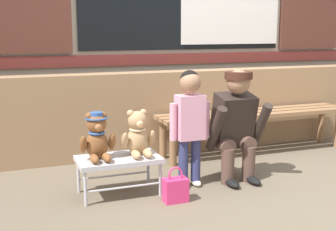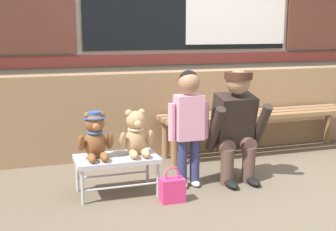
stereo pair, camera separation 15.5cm
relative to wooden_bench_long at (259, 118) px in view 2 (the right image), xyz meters
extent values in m
plane|color=brown|center=(-0.47, -1.06, -0.37)|extent=(60.00, 60.00, 0.00)
cube|color=#997551|center=(-0.47, 0.37, 0.05)|extent=(6.49, 0.25, 0.85)
cube|color=maroon|center=(-0.47, 0.77, 0.58)|extent=(6.10, 0.04, 0.12)
cube|color=#8E6642|center=(0.00, -0.14, 0.05)|extent=(2.10, 0.11, 0.04)
cube|color=#8E6642|center=(0.00, 0.00, 0.05)|extent=(2.10, 0.11, 0.04)
cube|color=#8E6642|center=(0.00, 0.14, 0.05)|extent=(2.10, 0.11, 0.04)
cylinder|color=#8E6642|center=(-0.97, -0.14, -0.17)|extent=(0.07, 0.07, 0.40)
cylinder|color=#8E6642|center=(-0.97, 0.14, -0.17)|extent=(0.07, 0.07, 0.40)
cylinder|color=#8E6642|center=(0.97, 0.14, -0.17)|extent=(0.07, 0.07, 0.40)
cube|color=#BCBCC1|center=(-1.64, -0.68, -0.09)|extent=(0.64, 0.36, 0.04)
cylinder|color=#BCBCC1|center=(-1.93, -0.83, -0.24)|extent=(0.02, 0.02, 0.26)
cylinder|color=#BCBCC1|center=(-1.93, -0.53, -0.24)|extent=(0.02, 0.02, 0.26)
cylinder|color=#BCBCC1|center=(-1.35, -0.83, -0.24)|extent=(0.02, 0.02, 0.26)
cylinder|color=#BCBCC1|center=(-1.35, -0.53, -0.24)|extent=(0.02, 0.02, 0.26)
cylinder|color=#BCBCC1|center=(-1.64, -0.83, -0.27)|extent=(0.58, 0.02, 0.02)
cylinder|color=#BCBCC1|center=(-1.64, -0.53, -0.27)|extent=(0.58, 0.02, 0.02)
ellipsoid|color=brown|center=(-1.80, -0.66, 0.04)|extent=(0.17, 0.14, 0.22)
sphere|color=brown|center=(-1.80, -0.67, 0.20)|extent=(0.15, 0.15, 0.15)
sphere|color=#AE6E42|center=(-1.80, -0.72, 0.19)|extent=(0.06, 0.06, 0.06)
sphere|color=brown|center=(-1.85, -0.66, 0.26)|extent=(0.06, 0.06, 0.06)
ellipsoid|color=brown|center=(-1.91, -0.69, 0.06)|extent=(0.06, 0.11, 0.16)
ellipsoid|color=brown|center=(-1.84, -0.78, -0.04)|extent=(0.06, 0.15, 0.06)
sphere|color=brown|center=(-1.74, -0.66, 0.26)|extent=(0.06, 0.06, 0.06)
ellipsoid|color=brown|center=(-1.69, -0.69, 0.06)|extent=(0.06, 0.11, 0.16)
ellipsoid|color=brown|center=(-1.75, -0.78, -0.04)|extent=(0.06, 0.15, 0.06)
torus|color=#335699|center=(-1.80, -0.67, 0.13)|extent=(0.13, 0.13, 0.02)
cylinder|color=#335699|center=(-1.80, -0.67, 0.24)|extent=(0.17, 0.17, 0.01)
cylinder|color=#335699|center=(-1.80, -0.67, 0.27)|extent=(0.10, 0.10, 0.04)
ellipsoid|color=tan|center=(-1.48, -0.66, 0.04)|extent=(0.17, 0.14, 0.22)
sphere|color=tan|center=(-1.48, -0.67, 0.20)|extent=(0.15, 0.15, 0.15)
sphere|color=#F4C188|center=(-1.48, -0.72, 0.19)|extent=(0.06, 0.06, 0.06)
sphere|color=tan|center=(-1.53, -0.66, 0.26)|extent=(0.06, 0.06, 0.06)
ellipsoid|color=tan|center=(-1.59, -0.69, 0.06)|extent=(0.06, 0.11, 0.16)
ellipsoid|color=tan|center=(-1.52, -0.78, -0.04)|extent=(0.06, 0.15, 0.06)
sphere|color=tan|center=(-1.42, -0.66, 0.26)|extent=(0.06, 0.06, 0.06)
ellipsoid|color=tan|center=(-1.37, -0.69, 0.06)|extent=(0.06, 0.11, 0.16)
ellipsoid|color=tan|center=(-1.43, -0.78, -0.04)|extent=(0.06, 0.15, 0.06)
torus|color=beige|center=(-1.48, -0.67, 0.13)|extent=(0.13, 0.13, 0.02)
cylinder|color=navy|center=(-1.10, -0.70, -0.15)|extent=(0.08, 0.08, 0.36)
ellipsoid|color=silver|center=(-1.10, -0.72, -0.35)|extent=(0.07, 0.12, 0.05)
cylinder|color=navy|center=(-0.99, -0.70, -0.15)|extent=(0.08, 0.08, 0.36)
ellipsoid|color=silver|center=(-0.99, -0.72, -0.35)|extent=(0.07, 0.12, 0.05)
cube|color=pink|center=(-1.05, -0.70, 0.21)|extent=(0.22, 0.15, 0.36)
cylinder|color=pink|center=(-1.19, -0.70, 0.18)|extent=(0.06, 0.06, 0.30)
cylinder|color=pink|center=(-0.90, -0.70, 0.18)|extent=(0.06, 0.06, 0.30)
sphere|color=#9E7051|center=(-1.05, -0.70, 0.49)|extent=(0.17, 0.17, 0.17)
sphere|color=black|center=(-1.05, -0.69, 0.51)|extent=(0.16, 0.16, 0.16)
cylinder|color=brown|center=(-0.73, -0.77, -0.22)|extent=(0.11, 0.11, 0.30)
cylinder|color=brown|center=(-0.73, -0.63, -0.05)|extent=(0.13, 0.32, 0.13)
ellipsoid|color=black|center=(-0.73, -0.85, -0.34)|extent=(0.09, 0.20, 0.06)
cylinder|color=brown|center=(-0.53, -0.77, -0.22)|extent=(0.11, 0.11, 0.30)
cylinder|color=brown|center=(-0.53, -0.63, -0.05)|extent=(0.13, 0.32, 0.13)
ellipsoid|color=black|center=(-0.53, -0.85, -0.34)|extent=(0.09, 0.20, 0.06)
cube|color=#2D231E|center=(-0.63, -0.66, 0.15)|extent=(0.32, 0.30, 0.47)
cylinder|color=#2D231E|center=(-0.84, -0.76, 0.11)|extent=(0.08, 0.28, 0.40)
cylinder|color=#2D231E|center=(-0.42, -0.76, 0.11)|extent=(0.08, 0.28, 0.40)
sphere|color=#9E7051|center=(-0.63, -0.73, 0.48)|extent=(0.20, 0.20, 0.20)
cylinder|color=#422319|center=(-0.63, -0.73, 0.53)|extent=(0.23, 0.23, 0.06)
cube|color=brown|center=(-0.44, -0.57, 0.01)|extent=(0.10, 0.22, 0.16)
cube|color=#E53370|center=(-1.28, -0.98, -0.28)|extent=(0.18, 0.11, 0.18)
torus|color=#E53370|center=(-1.28, -0.98, -0.16)|extent=(0.11, 0.01, 0.11)
camera|label=1|loc=(-2.46, -3.94, 0.90)|focal=47.87mm
camera|label=2|loc=(-2.32, -3.99, 0.90)|focal=47.87mm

